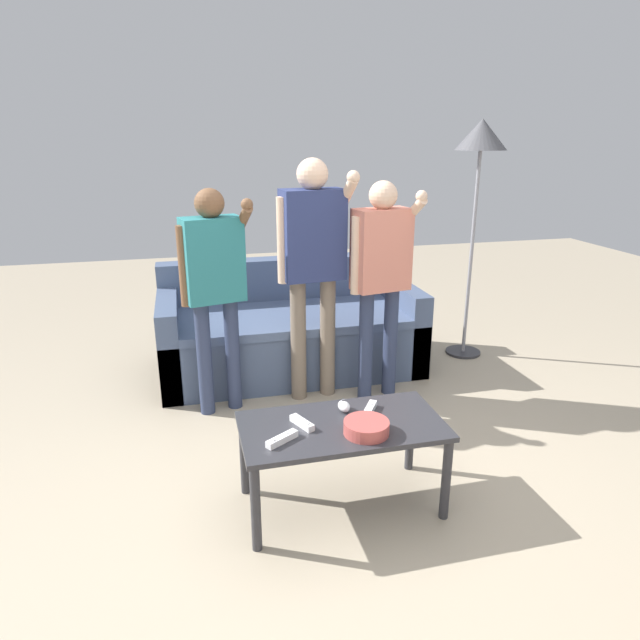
{
  "coord_description": "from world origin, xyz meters",
  "views": [
    {
      "loc": [
        -0.59,
        -2.34,
        1.71
      ],
      "look_at": [
        0.11,
        0.46,
        0.75
      ],
      "focal_mm": 31.31,
      "sensor_mm": 36.0,
      "label": 1
    }
  ],
  "objects_px": {
    "couch": "(289,332)",
    "game_remote_wand_near": "(282,439)",
    "snack_bowl": "(366,427)",
    "player_right": "(381,266)",
    "game_remote_nunchuk": "(344,406)",
    "floor_lamp": "(480,150)",
    "player_left": "(214,277)",
    "player_center": "(313,253)",
    "game_remote_wand_far": "(302,423)",
    "game_remote_wand_spare": "(370,410)",
    "coffee_table": "(342,435)"
  },
  "relations": [
    {
      "from": "couch",
      "to": "game_remote_wand_near",
      "type": "height_order",
      "value": "couch"
    },
    {
      "from": "floor_lamp",
      "to": "player_right",
      "type": "relative_size",
      "value": 1.26
    },
    {
      "from": "floor_lamp",
      "to": "player_right",
      "type": "bearing_deg",
      "value": -149.39
    },
    {
      "from": "floor_lamp",
      "to": "game_remote_wand_near",
      "type": "height_order",
      "value": "floor_lamp"
    },
    {
      "from": "floor_lamp",
      "to": "game_remote_wand_far",
      "type": "distance_m",
      "value": 2.63
    },
    {
      "from": "player_left",
      "to": "couch",
      "type": "bearing_deg",
      "value": 46.66
    },
    {
      "from": "player_center",
      "to": "game_remote_wand_near",
      "type": "bearing_deg",
      "value": -109.01
    },
    {
      "from": "snack_bowl",
      "to": "player_center",
      "type": "bearing_deg",
      "value": 87.06
    },
    {
      "from": "game_remote_wand_spare",
      "to": "player_right",
      "type": "bearing_deg",
      "value": 68.09
    },
    {
      "from": "couch",
      "to": "game_remote_wand_far",
      "type": "relative_size",
      "value": 12.65
    },
    {
      "from": "floor_lamp",
      "to": "player_center",
      "type": "height_order",
      "value": "floor_lamp"
    },
    {
      "from": "floor_lamp",
      "to": "player_right",
      "type": "distance_m",
      "value": 1.3
    },
    {
      "from": "coffee_table",
      "to": "player_center",
      "type": "xyz_separation_m",
      "value": [
        0.15,
        1.2,
        0.62
      ]
    },
    {
      "from": "snack_bowl",
      "to": "player_right",
      "type": "height_order",
      "value": "player_right"
    },
    {
      "from": "couch",
      "to": "coffee_table",
      "type": "height_order",
      "value": "couch"
    },
    {
      "from": "couch",
      "to": "snack_bowl",
      "type": "height_order",
      "value": "couch"
    },
    {
      "from": "player_center",
      "to": "game_remote_wand_spare",
      "type": "bearing_deg",
      "value": -89.39
    },
    {
      "from": "game_remote_nunchuk",
      "to": "floor_lamp",
      "type": "xyz_separation_m",
      "value": [
        1.48,
        1.54,
        1.14
      ]
    },
    {
      "from": "game_remote_nunchuk",
      "to": "player_right",
      "type": "distance_m",
      "value": 1.2
    },
    {
      "from": "coffee_table",
      "to": "player_left",
      "type": "bearing_deg",
      "value": 112.97
    },
    {
      "from": "player_left",
      "to": "game_remote_wand_near",
      "type": "distance_m",
      "value": 1.32
    },
    {
      "from": "player_left",
      "to": "game_remote_wand_near",
      "type": "xyz_separation_m",
      "value": [
        0.18,
        -1.23,
        -0.44
      ]
    },
    {
      "from": "player_left",
      "to": "game_remote_wand_near",
      "type": "bearing_deg",
      "value": -81.47
    },
    {
      "from": "game_remote_wand_far",
      "to": "game_remote_wand_spare",
      "type": "height_order",
      "value": "same"
    },
    {
      "from": "couch",
      "to": "game_remote_wand_far",
      "type": "distance_m",
      "value": 1.74
    },
    {
      "from": "couch",
      "to": "game_remote_wand_far",
      "type": "height_order",
      "value": "couch"
    },
    {
      "from": "snack_bowl",
      "to": "player_right",
      "type": "xyz_separation_m",
      "value": [
        0.49,
        1.21,
        0.44
      ]
    },
    {
      "from": "player_left",
      "to": "game_remote_wand_spare",
      "type": "height_order",
      "value": "player_left"
    },
    {
      "from": "game_remote_nunchuk",
      "to": "game_remote_wand_far",
      "type": "distance_m",
      "value": 0.25
    },
    {
      "from": "player_center",
      "to": "snack_bowl",
      "type": "bearing_deg",
      "value": -92.94
    },
    {
      "from": "couch",
      "to": "game_remote_nunchuk",
      "type": "bearing_deg",
      "value": -91.41
    },
    {
      "from": "floor_lamp",
      "to": "game_remote_wand_spare",
      "type": "bearing_deg",
      "value": -130.67
    },
    {
      "from": "couch",
      "to": "game_remote_wand_near",
      "type": "bearing_deg",
      "value": -101.79
    },
    {
      "from": "player_left",
      "to": "player_right",
      "type": "distance_m",
      "value": 1.06
    },
    {
      "from": "player_left",
      "to": "game_remote_wand_far",
      "type": "relative_size",
      "value": 9.46
    },
    {
      "from": "game_remote_wand_far",
      "to": "floor_lamp",
      "type": "bearing_deg",
      "value": 43.78
    },
    {
      "from": "coffee_table",
      "to": "snack_bowl",
      "type": "relative_size",
      "value": 4.59
    },
    {
      "from": "player_left",
      "to": "player_right",
      "type": "bearing_deg",
      "value": -2.22
    },
    {
      "from": "snack_bowl",
      "to": "floor_lamp",
      "type": "distance_m",
      "value": 2.55
    },
    {
      "from": "snack_bowl",
      "to": "player_right",
      "type": "bearing_deg",
      "value": 67.89
    },
    {
      "from": "player_left",
      "to": "player_right",
      "type": "height_order",
      "value": "player_right"
    },
    {
      "from": "game_remote_wand_far",
      "to": "couch",
      "type": "bearing_deg",
      "value": 81.11
    },
    {
      "from": "couch",
      "to": "player_left",
      "type": "xyz_separation_m",
      "value": [
        -0.57,
        -0.6,
        0.61
      ]
    },
    {
      "from": "couch",
      "to": "game_remote_wand_spare",
      "type": "distance_m",
      "value": 1.68
    },
    {
      "from": "game_remote_nunchuk",
      "to": "player_center",
      "type": "height_order",
      "value": "player_center"
    },
    {
      "from": "player_center",
      "to": "game_remote_wand_far",
      "type": "distance_m",
      "value": 1.34
    },
    {
      "from": "game_remote_nunchuk",
      "to": "player_right",
      "type": "relative_size",
      "value": 0.06
    },
    {
      "from": "game_remote_nunchuk",
      "to": "game_remote_wand_near",
      "type": "relative_size",
      "value": 0.56
    },
    {
      "from": "coffee_table",
      "to": "game_remote_nunchuk",
      "type": "height_order",
      "value": "game_remote_nunchuk"
    },
    {
      "from": "player_left",
      "to": "game_remote_wand_far",
      "type": "height_order",
      "value": "player_left"
    }
  ]
}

